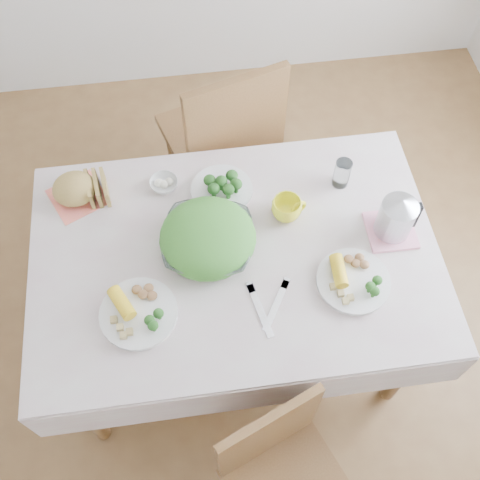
{
  "coord_description": "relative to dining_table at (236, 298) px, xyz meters",
  "views": [
    {
      "loc": [
        -0.12,
        -1.02,
        2.55
      ],
      "look_at": [
        0.02,
        0.02,
        0.82
      ],
      "focal_mm": 42.0,
      "sensor_mm": 36.0,
      "label": 1
    }
  ],
  "objects": [
    {
      "name": "chair_far",
      "position": [
        0.02,
        0.8,
        0.09
      ],
      "size": [
        0.59,
        0.59,
        1.05
      ],
      "primitive_type": "cube",
      "rotation": [
        0.0,
        0.0,
        3.44
      ],
      "color": "brown",
      "rests_on": "floor"
    },
    {
      "name": "dinner_plate_right",
      "position": [
        0.4,
        -0.18,
        0.4
      ],
      "size": [
        0.34,
        0.34,
        0.02
      ],
      "primitive_type": "cylinder",
      "rotation": [
        0.0,
        0.0,
        -0.38
      ],
      "color": "white",
      "rests_on": "tablecloth"
    },
    {
      "name": "electric_kettle",
      "position": [
        0.59,
        0.02,
        0.51
      ],
      "size": [
        0.15,
        0.15,
        0.19
      ],
      "primitive_type": "cylinder",
      "rotation": [
        0.0,
        0.0,
        0.15
      ],
      "color": "#B2B5BA",
      "rests_on": "pink_tray"
    },
    {
      "name": "dinner_plate_left",
      "position": [
        -0.36,
        -0.2,
        0.4
      ],
      "size": [
        0.3,
        0.3,
        0.02
      ],
      "primitive_type": "cylinder",
      "rotation": [
        0.0,
        0.0,
        0.13
      ],
      "color": "white",
      "rests_on": "tablecloth"
    },
    {
      "name": "fork_left",
      "position": [
        0.05,
        -0.24,
        0.39
      ],
      "size": [
        0.07,
        0.21,
        0.0
      ],
      "primitive_type": "cube",
      "rotation": [
        0.0,
        0.0,
        0.21
      ],
      "color": "silver",
      "rests_on": "tablecloth"
    },
    {
      "name": "bread_loaf",
      "position": [
        -0.58,
        0.34,
        0.45
      ],
      "size": [
        0.19,
        0.18,
        0.1
      ],
      "primitive_type": "ellipsoid",
      "rotation": [
        0.0,
        0.0,
        0.12
      ],
      "color": "olive",
      "rests_on": "napkin"
    },
    {
      "name": "tablecloth",
      "position": [
        0.0,
        0.0,
        0.38
      ],
      "size": [
        1.5,
        1.0,
        0.01
      ],
      "primitive_type": "cube",
      "color": "beige",
      "rests_on": "dining_table"
    },
    {
      "name": "dining_table",
      "position": [
        0.0,
        0.0,
        0.0
      ],
      "size": [
        1.4,
        0.9,
        0.75
      ],
      "primitive_type": "cube",
      "color": "brown",
      "rests_on": "floor"
    },
    {
      "name": "floor",
      "position": [
        0.0,
        0.0,
        -0.38
      ],
      "size": [
        3.6,
        3.6,
        0.0
      ],
      "primitive_type": "plane",
      "color": "brown",
      "rests_on": "ground"
    },
    {
      "name": "fruit_bowl",
      "position": [
        -0.24,
        0.34,
        0.4
      ],
      "size": [
        0.14,
        0.14,
        0.03
      ],
      "primitive_type": "imported",
      "rotation": [
        0.0,
        0.0,
        -0.37
      ],
      "color": "white",
      "rests_on": "tablecloth"
    },
    {
      "name": "pink_tray",
      "position": [
        0.59,
        0.02,
        0.4
      ],
      "size": [
        0.18,
        0.18,
        0.01
      ],
      "primitive_type": "cube",
      "rotation": [
        0.0,
        0.0,
        -0.02
      ],
      "color": "pink",
      "rests_on": "tablecloth"
    },
    {
      "name": "napkin",
      "position": [
        -0.58,
        0.34,
        0.39
      ],
      "size": [
        0.26,
        0.26,
        0.0
      ],
      "primitive_type": "cube",
      "rotation": [
        0.0,
        0.0,
        0.45
      ],
      "color": "#FF7761",
      "rests_on": "tablecloth"
    },
    {
      "name": "fork_right",
      "position": [
        0.11,
        -0.23,
        0.39
      ],
      "size": [
        0.13,
        0.19,
        0.0
      ],
      "primitive_type": "cube",
      "rotation": [
        0.0,
        0.0,
        -0.54
      ],
      "color": "silver",
      "rests_on": "tablecloth"
    },
    {
      "name": "broccoli_plate",
      "position": [
        -0.02,
        0.28,
        0.4
      ],
      "size": [
        0.25,
        0.25,
        0.02
      ],
      "primitive_type": "cylinder",
      "rotation": [
        0.0,
        0.0,
        -0.03
      ],
      "color": "beige",
      "rests_on": "tablecloth"
    },
    {
      "name": "glass_tumbler",
      "position": [
        0.45,
        0.26,
        0.45
      ],
      "size": [
        0.08,
        0.08,
        0.12
      ],
      "primitive_type": "cylinder",
      "rotation": [
        0.0,
        0.0,
        -0.36
      ],
      "color": "white",
      "rests_on": "tablecloth"
    },
    {
      "name": "salad_bowl",
      "position": [
        -0.09,
        0.04,
        0.43
      ],
      "size": [
        0.39,
        0.39,
        0.08
      ],
      "primitive_type": "imported",
      "rotation": [
        0.0,
        0.0,
        -0.19
      ],
      "color": "white",
      "rests_on": "tablecloth"
    },
    {
      "name": "yellow_mug",
      "position": [
        0.21,
        0.14,
        0.43
      ],
      "size": [
        0.15,
        0.15,
        0.09
      ],
      "primitive_type": "imported",
      "rotation": [
        0.0,
        0.0,
        0.35
      ],
      "color": "#FEF728",
      "rests_on": "tablecloth"
    }
  ]
}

